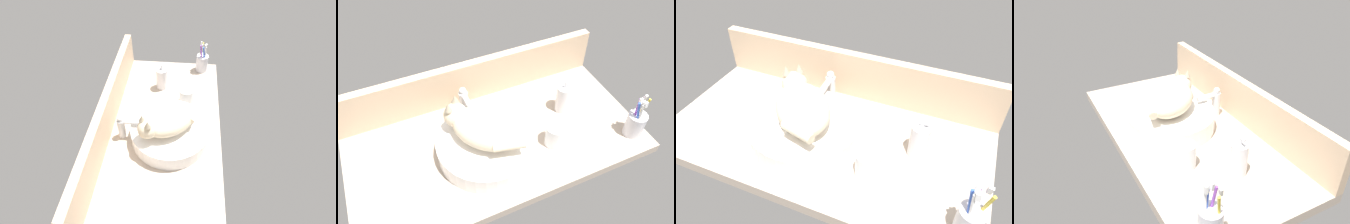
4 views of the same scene
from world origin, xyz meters
TOP-DOWN VIEW (x-y plane):
  - ground_plane at (0.00, 0.00)cm, footprint 112.09×56.57cm
  - backsplash_panel at (0.00, 26.49)cm, footprint 112.09×3.60cm
  - sink_basin at (-5.31, -3.91)cm, footprint 36.47×36.47cm
  - cat at (-6.27, -2.93)cm, footprint 29.25×30.01cm
  - faucet at (-6.03, 17.69)cm, footprint 3.60×11.83cm
  - soap_dispenser at (31.70, 3.77)cm, footprint 6.27×6.27cm
  - toothbrush_cup at (49.91, -18.93)cm, footprint 7.20×7.20cm
  - water_glass at (19.74, -10.59)cm, footprint 7.76×7.76cm

SIDE VIEW (x-z plane):
  - ground_plane at x=0.00cm, z-range -4.00..0.00cm
  - sink_basin at x=-5.31cm, z-range 0.00..7.93cm
  - water_glass at x=19.74cm, z-range -0.48..8.85cm
  - toothbrush_cup at x=49.91cm, z-range -3.73..14.99cm
  - soap_dispenser at x=31.70cm, z-range -1.55..13.99cm
  - faucet at x=-6.03cm, z-range 0.50..14.10cm
  - backsplash_panel at x=0.00cm, z-range 0.00..18.46cm
  - cat at x=-6.27cm, z-range 6.69..20.69cm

